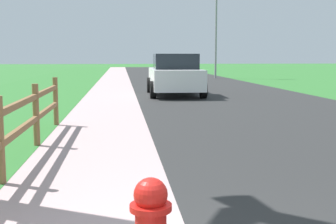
# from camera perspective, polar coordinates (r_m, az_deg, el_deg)

# --- Properties ---
(ground_plane) EXTENTS (120.00, 120.00, 0.00)m
(ground_plane) POSITION_cam_1_polar(r_m,az_deg,el_deg) (26.98, -4.84, 3.90)
(ground_plane) COLOR #2F6E2E
(road_asphalt) EXTENTS (7.00, 66.00, 0.01)m
(road_asphalt) POSITION_cam_1_polar(r_m,az_deg,el_deg) (29.25, 1.96, 4.19)
(road_asphalt) COLOR #2A2A2A
(road_asphalt) RESTS_ON ground
(curb_concrete) EXTENTS (6.00, 66.00, 0.01)m
(curb_concrete) POSITION_cam_1_polar(r_m,az_deg,el_deg) (29.07, -10.86, 4.04)
(curb_concrete) COLOR #B89A9B
(curb_concrete) RESTS_ON ground
(grass_verge) EXTENTS (5.00, 66.00, 0.00)m
(grass_verge) POSITION_cam_1_polar(r_m,az_deg,el_deg) (29.23, -13.80, 3.99)
(grass_verge) COLOR #2F6E2E
(grass_verge) RESTS_ON ground
(parked_suv_white) EXTENTS (2.15, 4.34, 1.64)m
(parked_suv_white) POSITION_cam_1_polar(r_m,az_deg,el_deg) (17.64, 0.88, 4.75)
(parked_suv_white) COLOR white
(parked_suv_white) RESTS_ON ground
(street_lamp) EXTENTS (1.17, 0.20, 6.23)m
(street_lamp) POSITION_cam_1_polar(r_m,az_deg,el_deg) (31.39, 6.41, 11.13)
(street_lamp) COLOR gray
(street_lamp) RESTS_ON ground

